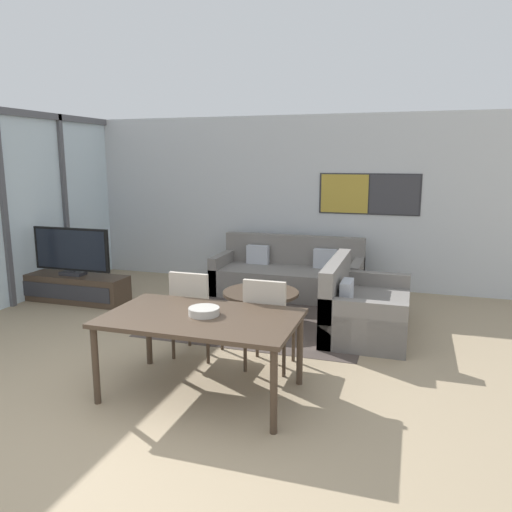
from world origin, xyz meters
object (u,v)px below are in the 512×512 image
tv_console (74,288)px  dining_table (201,323)px  television (71,251)px  dining_chair_left (194,310)px  sofa_main (289,276)px  coffee_table (261,299)px  dining_chair_centre (268,320)px  sofa_side (360,310)px  fruit_bowl (204,311)px

tv_console → dining_table: dining_table is taller
television → dining_chair_left: 2.99m
sofa_main → dining_chair_left: bearing=-96.8°
coffee_table → dining_chair_left: (-0.33, -1.32, 0.21)m
dining_chair_left → dining_chair_centre: same height
sofa_main → sofa_side: (1.27, -1.46, -0.00)m
sofa_main → sofa_side: same height
coffee_table → dining_chair_centre: (0.50, -1.39, 0.21)m
sofa_main → dining_chair_left: 2.85m
coffee_table → fruit_bowl: (0.10, -2.05, 0.46)m
sofa_main → dining_chair_centre: 2.95m
television → dining_chair_left: (2.62, -1.42, -0.23)m
dining_chair_left → dining_chair_centre: size_ratio=1.00×
coffee_table → television: bearing=178.2°
sofa_side → television: bearing=89.2°
tv_console → sofa_side: 4.23m
sofa_main → fruit_bowl: (0.10, -3.54, 0.50)m
tv_console → television: 0.56m
dining_table → dining_chair_left: bearing=118.9°
coffee_table → dining_table: (0.08, -2.08, 0.36)m
television → coffee_table: bearing=-1.8°
sofa_main → dining_chair_left: dining_chair_left is taller
sofa_main → fruit_bowl: size_ratio=8.19×
dining_table → fruit_bowl: fruit_bowl is taller
dining_chair_centre → fruit_bowl: 0.81m
dining_chair_centre → fruit_bowl: size_ratio=3.43×
tv_console → dining_chair_centre: 3.78m
fruit_bowl → dining_chair_centre: bearing=58.4°
television → dining_chair_left: television is taller
tv_console → sofa_main: size_ratio=0.74×
dining_table → dining_chair_centre: dining_chair_centre is taller
tv_console → sofa_main: (2.96, 1.40, 0.08)m
tv_console → dining_chair_left: bearing=-28.4°
television → sofa_side: television is taller
tv_console → fruit_bowl: size_ratio=6.02×
sofa_side → coffee_table: (-1.27, -0.03, 0.03)m
coffee_table → tv_console: bearing=178.2°
dining_table → dining_chair_left: size_ratio=1.80×
television → sofa_side: size_ratio=0.80×
coffee_table → dining_chair_left: bearing=-104.2°
dining_chair_left → fruit_bowl: bearing=-59.1°
coffee_table → fruit_bowl: 2.10m
sofa_main → sofa_side: 1.94m
coffee_table → fruit_bowl: bearing=-87.2°
dining_chair_centre → dining_table: bearing=-121.5°
fruit_bowl → television: bearing=145.0°
sofa_side → coffee_table: size_ratio=1.60×
television → sofa_main: 3.31m
television → sofa_main: television is taller
coffee_table → dining_table: bearing=-87.7°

